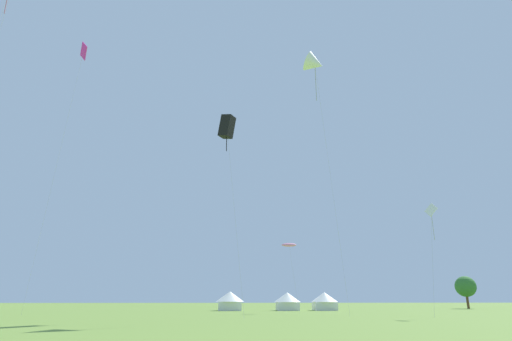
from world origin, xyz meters
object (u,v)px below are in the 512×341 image
at_px(festival_tent_left, 230,300).
at_px(festival_tent_center, 325,300).
at_px(kite_white_delta, 315,64).
at_px(kite_magenta_diamond, 83,54).
at_px(tree_distant_left, 466,287).
at_px(kite_pink_parafoil, 289,245).
at_px(festival_tent_right, 287,300).
at_px(kite_white_diamond, 431,213).
at_px(kite_black_box, 227,127).

height_order(festival_tent_left, festival_tent_center, festival_tent_left).
xyz_separation_m(kite_white_delta, kite_magenta_diamond, (-29.42, 6.06, 3.85)).
bearing_deg(festival_tent_left, tree_distant_left, 14.13).
xyz_separation_m(festival_tent_left, tree_distant_left, (43.24, 10.89, 2.30)).
relative_size(kite_pink_parafoil, festival_tent_right, 2.18).
bearing_deg(festival_tent_right, festival_tent_center, 0.00).
height_order(kite_white_diamond, festival_tent_center, kite_white_diamond).
distance_m(kite_magenta_diamond, festival_tent_left, 40.24).
height_order(kite_magenta_diamond, tree_distant_left, kite_magenta_diamond).
relative_size(kite_white_delta, festival_tent_left, 7.06).
distance_m(kite_white_delta, festival_tent_left, 36.29).
bearing_deg(kite_black_box, kite_pink_parafoil, 59.37).
distance_m(kite_pink_parafoil, festival_tent_left, 14.78).
xyz_separation_m(kite_pink_parafoil, festival_tent_center, (6.86, 10.67, -6.99)).
distance_m(kite_white_diamond, festival_tent_left, 33.15).
bearing_deg(tree_distant_left, kite_pink_parafoil, -148.88).
relative_size(kite_magenta_diamond, festival_tent_center, 8.36).
relative_size(festival_tent_right, festival_tent_center, 0.99).
relative_size(kite_white_delta, tree_distant_left, 5.27).
distance_m(kite_black_box, tree_distant_left, 58.83).
height_order(festival_tent_left, festival_tent_right, festival_tent_left).
bearing_deg(kite_magenta_diamond, festival_tent_center, 25.30).
xyz_separation_m(kite_magenta_diamond, tree_distant_left, (63.27, 27.15, -28.58)).
distance_m(kite_pink_parafoil, kite_magenta_diamond, 36.93).
distance_m(kite_magenta_diamond, tree_distant_left, 74.55).
height_order(kite_white_delta, festival_tent_center, kite_white_delta).
bearing_deg(kite_magenta_diamond, kite_black_box, -24.35).
bearing_deg(kite_white_diamond, festival_tent_center, 102.95).
relative_size(kite_black_box, tree_distant_left, 3.55).
relative_size(kite_white_delta, kite_magenta_diamond, 0.88).
height_order(kite_pink_parafoil, festival_tent_left, kite_pink_parafoil).
distance_m(kite_black_box, festival_tent_left, 30.42).
bearing_deg(kite_pink_parafoil, kite_black_box, -120.63).
bearing_deg(tree_distant_left, kite_white_diamond, -122.86).
bearing_deg(kite_white_delta, tree_distant_left, 44.46).
xyz_separation_m(kite_white_delta, festival_tent_left, (-9.39, 22.32, -27.03)).
relative_size(kite_pink_parafoil, festival_tent_center, 2.15).
bearing_deg(festival_tent_center, kite_magenta_diamond, -154.70).
relative_size(festival_tent_center, tree_distant_left, 0.72).
bearing_deg(festival_tent_center, kite_white_diamond, -77.05).
xyz_separation_m(kite_magenta_diamond, festival_tent_center, (34.41, 16.26, -30.94)).
relative_size(kite_white_diamond, tree_distant_left, 1.96).
distance_m(kite_pink_parafoil, festival_tent_right, 12.82).
bearing_deg(kite_white_diamond, kite_black_box, 179.96).
distance_m(kite_white_delta, festival_tent_center, 35.45).
distance_m(kite_black_box, festival_tent_center, 34.07).
xyz_separation_m(kite_white_diamond, kite_white_delta, (-10.72, 2.61, 18.49)).
distance_m(kite_black_box, kite_magenta_diamond, 24.92).
height_order(kite_white_diamond, festival_tent_left, kite_white_diamond).
xyz_separation_m(kite_white_diamond, festival_tent_center, (-5.73, 24.93, -8.60)).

